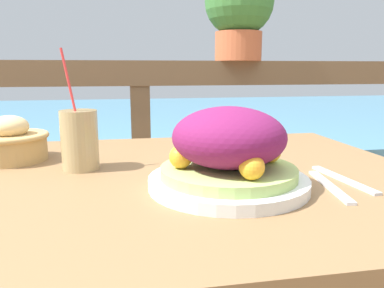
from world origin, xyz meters
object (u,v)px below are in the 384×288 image
(salad_plate, at_px, (229,153))
(potted_plant, at_px, (239,9))
(drink_glass, at_px, (80,140))
(bread_basket, at_px, (10,142))

(salad_plate, distance_m, potted_plant, 0.91)
(drink_glass, bearing_deg, salad_plate, -32.96)
(drink_glass, distance_m, potted_plant, 0.89)
(potted_plant, bearing_deg, bread_basket, -143.08)
(drink_glass, relative_size, bread_basket, 1.47)
(potted_plant, bearing_deg, drink_glass, -130.20)
(bread_basket, bearing_deg, drink_glass, -32.71)
(salad_plate, relative_size, bread_basket, 1.68)
(salad_plate, relative_size, potted_plant, 0.81)
(salad_plate, distance_m, bread_basket, 0.51)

